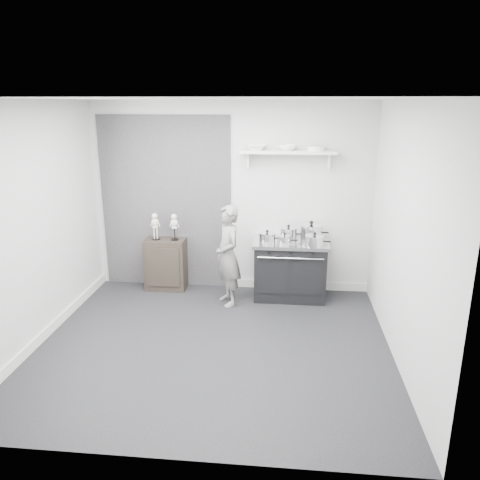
{
  "coord_description": "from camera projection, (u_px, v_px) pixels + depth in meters",
  "views": [
    {
      "loc": [
        0.79,
        -4.73,
        2.67
      ],
      "look_at": [
        0.22,
        0.95,
        0.98
      ],
      "focal_mm": 35.0,
      "sensor_mm": 36.0,
      "label": 1
    }
  ],
  "objects": [
    {
      "name": "stove",
      "position": [
        290.0,
        269.0,
        6.55
      ],
      "size": [
        1.03,
        0.64,
        0.83
      ],
      "color": "black",
      "rests_on": "ground"
    },
    {
      "name": "bowl_small",
      "position": [
        287.0,
        148.0,
        6.27
      ],
      "size": [
        0.24,
        0.24,
        0.07
      ],
      "primitive_type": "imported",
      "color": "white",
      "rests_on": "wall_shelf"
    },
    {
      "name": "pot_back_left",
      "position": [
        288.0,
        233.0,
        6.5
      ],
      "size": [
        0.33,
        0.24,
        0.21
      ],
      "color": "silver",
      "rests_on": "stove"
    },
    {
      "name": "bowl_large",
      "position": [
        256.0,
        147.0,
        6.31
      ],
      "size": [
        0.29,
        0.29,
        0.07
      ],
      "primitive_type": "imported",
      "color": "white",
      "rests_on": "wall_shelf"
    },
    {
      "name": "pot_front_center",
      "position": [
        284.0,
        239.0,
        6.3
      ],
      "size": [
        0.28,
        0.19,
        0.15
      ],
      "color": "silver",
      "rests_on": "stove"
    },
    {
      "name": "pot_front_left",
      "position": [
        267.0,
        237.0,
        6.36
      ],
      "size": [
        0.32,
        0.23,
        0.18
      ],
      "color": "silver",
      "rests_on": "stove"
    },
    {
      "name": "room_shell",
      "position": [
        204.0,
        201.0,
        5.03
      ],
      "size": [
        4.02,
        3.62,
        2.71
      ],
      "color": "#BCBCBA",
      "rests_on": "ground"
    },
    {
      "name": "wall_shelf",
      "position": [
        288.0,
        153.0,
        6.3
      ],
      "size": [
        1.3,
        0.26,
        0.24
      ],
      "color": "silver",
      "rests_on": "room_shell"
    },
    {
      "name": "skeleton_torso",
      "position": [
        174.0,
        225.0,
        6.68
      ],
      "size": [
        0.12,
        0.08,
        0.44
      ],
      "primitive_type": null,
      "color": "beige",
      "rests_on": "side_cabinet"
    },
    {
      "name": "plate_stack",
      "position": [
        316.0,
        148.0,
        6.24
      ],
      "size": [
        0.24,
        0.24,
        0.06
      ],
      "primitive_type": "cylinder",
      "color": "white",
      "rests_on": "wall_shelf"
    },
    {
      "name": "side_cabinet",
      "position": [
        166.0,
        264.0,
        6.87
      ],
      "size": [
        0.58,
        0.34,
        0.75
      ],
      "primitive_type": "cube",
      "color": "black",
      "rests_on": "ground"
    },
    {
      "name": "pot_back_right",
      "position": [
        311.0,
        232.0,
        6.5
      ],
      "size": [
        0.4,
        0.32,
        0.26
      ],
      "color": "silver",
      "rests_on": "stove"
    },
    {
      "name": "pot_front_right",
      "position": [
        315.0,
        241.0,
        6.19
      ],
      "size": [
        0.34,
        0.25,
        0.19
      ],
      "color": "silver",
      "rests_on": "stove"
    },
    {
      "name": "ground",
      "position": [
        213.0,
        345.0,
        5.35
      ],
      "size": [
        4.0,
        4.0,
        0.0
      ],
      "primitive_type": "plane",
      "color": "black",
      "rests_on": "ground"
    },
    {
      "name": "skeleton_full",
      "position": [
        155.0,
        224.0,
        6.71
      ],
      "size": [
        0.13,
        0.08,
        0.45
      ],
      "primitive_type": null,
      "color": "beige",
      "rests_on": "side_cabinet"
    },
    {
      "name": "child",
      "position": [
        228.0,
        256.0,
        6.26
      ],
      "size": [
        0.52,
        0.6,
        1.38
      ],
      "primitive_type": "imported",
      "rotation": [
        0.0,
        0.0,
        -1.11
      ],
      "color": "slate",
      "rests_on": "ground"
    }
  ]
}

